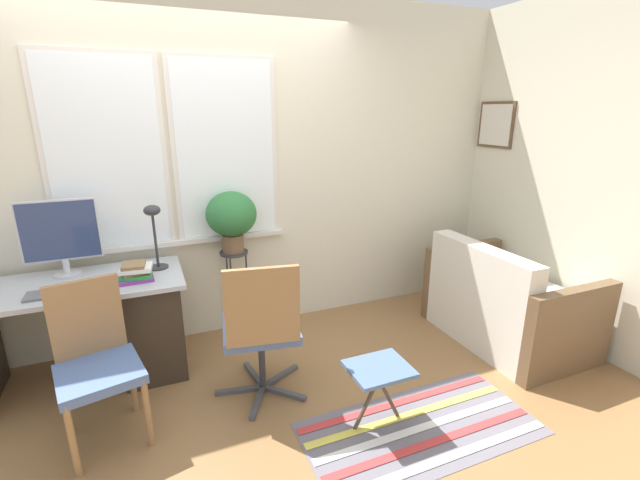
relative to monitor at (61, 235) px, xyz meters
The scene contains 16 objects.
ground_plane 1.49m from the monitor, 27.76° to the right, with size 14.00×14.00×0.00m, color olive.
wall_back_with_window 1.03m from the monitor, 13.13° to the left, with size 9.00×0.12×2.70m.
wall_right_with_picture 3.73m from the monitor, ahead, with size 0.08×9.00×2.70m.
desk 0.67m from the monitor, 117.44° to the right, with size 1.66×0.65×0.73m.
monitor is the anchor object (origin of this frame).
keyboard 0.45m from the monitor, 92.39° to the right, with size 0.35×0.15×0.02m.
mouse 0.53m from the monitor, 55.84° to the right, with size 0.04×0.06×0.03m.
desk_lamp 0.59m from the monitor, ahead, with size 0.14×0.14×0.46m.
book_stack 0.58m from the monitor, 34.01° to the right, with size 0.23×0.18×0.12m.
desk_chair_wooden 0.98m from the monitor, 76.25° to the right, with size 0.50×0.51×0.92m.
office_chair_swivel 1.50m from the monitor, 36.34° to the right, with size 0.62×0.61×0.97m.
couch_loveseat 3.34m from the monitor, 15.30° to the right, with size 0.80×1.20×0.83m.
plant_stand 1.23m from the monitor, ahead, with size 0.22×0.22×0.74m.
potted_plant 1.16m from the monitor, ahead, with size 0.39×0.39×0.48m.
floor_rug_striped 2.63m from the monitor, 37.90° to the right, with size 1.41×0.68×0.01m.
folding_stool 2.27m from the monitor, 38.37° to the right, with size 0.36×0.30×0.40m.
Camera 1 is at (-0.41, -2.70, 1.82)m, focal length 24.00 mm.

